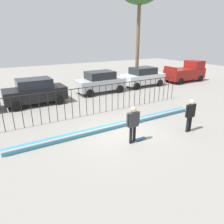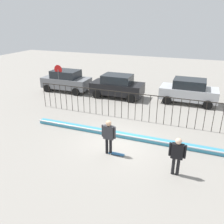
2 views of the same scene
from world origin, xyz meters
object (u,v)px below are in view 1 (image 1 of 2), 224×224
object	(u,v)px
parked_car_black	(35,91)
skateboarder	(133,122)
camera_operator	(190,113)
parked_car_white	(143,77)
parked_car_silver	(100,82)
skateboard	(139,139)
pickup_truck	(186,72)

from	to	relation	value
parked_car_black	skateboarder	bearing A→B (deg)	-76.80
camera_operator	parked_car_white	bearing A→B (deg)	-70.32
camera_operator	parked_car_silver	distance (m)	9.56
camera_operator	parked_car_silver	xyz separation A→B (m)	(-0.19, 9.56, -0.08)
camera_operator	parked_car_white	size ratio (longest dim) A/B	0.41
parked_car_silver	parked_car_black	bearing A→B (deg)	-170.70
skateboard	pickup_truck	bearing A→B (deg)	22.51
skateboard	parked_car_white	bearing A→B (deg)	39.99
skateboard	parked_car_black	xyz separation A→B (m)	(-3.00, 8.42, 0.91)
skateboarder	pickup_truck	bearing A→B (deg)	15.34
skateboarder	parked_car_silver	world-z (taller)	parked_car_silver
camera_operator	parked_car_silver	world-z (taller)	parked_car_silver
parked_car_white	pickup_truck	world-z (taller)	pickup_truck
pickup_truck	parked_car_silver	bearing A→B (deg)	-178.11
skateboarder	camera_operator	distance (m)	3.29
skateboard	parked_car_white	size ratio (longest dim) A/B	0.19
skateboarder	skateboard	distance (m)	1.09
skateboarder	pickup_truck	world-z (taller)	pickup_truck
skateboarder	parked_car_silver	size ratio (longest dim) A/B	0.41
skateboarder	parked_car_silver	xyz separation A→B (m)	(3.07, 9.06, -0.10)
parked_car_silver	parked_car_white	xyz separation A→B (m)	(4.88, 0.11, 0.00)
parked_car_white	pickup_truck	distance (m)	5.75
skateboard	parked_car_silver	world-z (taller)	parked_car_silver
skateboard	parked_car_black	world-z (taller)	parked_car_black
skateboard	camera_operator	world-z (taller)	camera_operator
parked_car_black	parked_car_white	size ratio (longest dim) A/B	1.00
parked_car_silver	pickup_truck	distance (m)	10.61
parked_car_black	parked_car_silver	distance (m)	5.70
parked_car_silver	pickup_truck	world-z (taller)	pickup_truck
parked_car_black	skateboard	bearing A→B (deg)	-74.34
skateboarder	skateboard	world-z (taller)	skateboarder
parked_car_silver	skateboard	bearing A→B (deg)	-103.39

